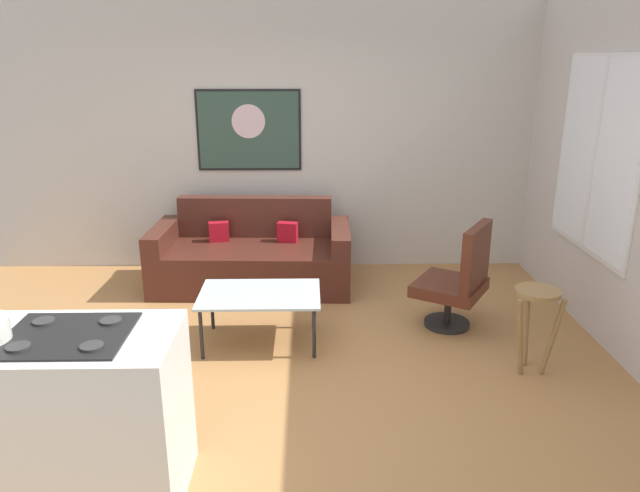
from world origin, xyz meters
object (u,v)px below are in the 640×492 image
object	(u,v)px
couch	(253,258)
wall_painting	(249,130)
armchair	(459,280)
coffee_table	(260,297)
bar_stool	(536,309)

from	to	relation	value
couch	wall_painting	xyz separation A→B (m)	(-0.05, 0.57, 1.21)
armchair	coffee_table	bearing A→B (deg)	-171.50
coffee_table	bar_stool	world-z (taller)	bar_stool
couch	armchair	size ratio (longest dim) A/B	2.14
coffee_table	armchair	size ratio (longest dim) A/B	1.03
wall_painting	armchair	bearing A→B (deg)	-40.76
bar_stool	wall_painting	bearing A→B (deg)	133.57
armchair	bar_stool	world-z (taller)	armchair
wall_painting	coffee_table	bearing A→B (deg)	-83.12
couch	wall_painting	size ratio (longest dim) A/B	1.83
couch	coffee_table	bearing A→B (deg)	-82.22
couch	wall_painting	distance (m)	1.34
couch	armchair	world-z (taller)	armchair
couch	bar_stool	distance (m)	2.85
armchair	wall_painting	world-z (taller)	wall_painting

